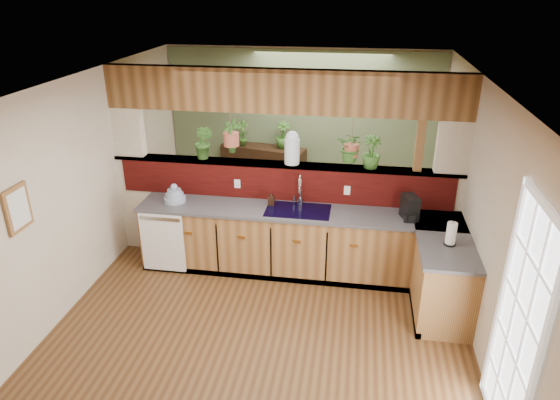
% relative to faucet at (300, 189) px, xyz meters
% --- Properties ---
extents(ground, '(4.60, 7.00, 0.01)m').
position_rel_faucet_xyz_m(ground, '(-0.25, -1.13, -1.13)').
color(ground, '#503218').
rests_on(ground, ground).
extents(ceiling, '(4.60, 7.00, 0.01)m').
position_rel_faucet_xyz_m(ceiling, '(-0.25, -1.13, 1.47)').
color(ceiling, brown).
rests_on(ceiling, ground).
extents(wall_back, '(4.60, 0.02, 2.60)m').
position_rel_faucet_xyz_m(wall_back, '(-0.25, 2.37, 0.17)').
color(wall_back, beige).
rests_on(wall_back, ground).
extents(wall_left, '(0.02, 7.00, 2.60)m').
position_rel_faucet_xyz_m(wall_left, '(-2.55, -1.13, 0.17)').
color(wall_left, beige).
rests_on(wall_left, ground).
extents(wall_right, '(0.02, 7.00, 2.60)m').
position_rel_faucet_xyz_m(wall_right, '(2.05, -1.13, 0.17)').
color(wall_right, beige).
rests_on(wall_right, ground).
extents(pass_through_partition, '(4.60, 0.21, 2.60)m').
position_rel_faucet_xyz_m(pass_through_partition, '(-0.22, 0.21, 0.06)').
color(pass_through_partition, beige).
rests_on(pass_through_partition, ground).
extents(pass_through_ledge, '(4.60, 0.21, 0.04)m').
position_rel_faucet_xyz_m(pass_through_ledge, '(-0.25, 0.22, 0.24)').
color(pass_through_ledge, brown).
rests_on(pass_through_ledge, ground).
extents(header_beam, '(4.60, 0.15, 0.55)m').
position_rel_faucet_xyz_m(header_beam, '(-0.25, 0.22, 1.19)').
color(header_beam, brown).
rests_on(header_beam, ground).
extents(sage_backwall, '(4.55, 0.02, 2.55)m').
position_rel_faucet_xyz_m(sage_backwall, '(-0.25, 2.35, 0.17)').
color(sage_backwall, '#576948').
rests_on(sage_backwall, ground).
extents(countertop, '(4.14, 1.52, 0.90)m').
position_rel_faucet_xyz_m(countertop, '(0.59, -0.27, -0.68)').
color(countertop, brown).
rests_on(countertop, ground).
extents(dishwasher, '(0.58, 0.03, 0.82)m').
position_rel_faucet_xyz_m(dishwasher, '(-1.73, -0.47, -0.67)').
color(dishwasher, white).
rests_on(dishwasher, ground).
extents(navy_sink, '(0.82, 0.50, 0.18)m').
position_rel_faucet_xyz_m(navy_sink, '(-0.00, -0.16, -0.31)').
color(navy_sink, black).
rests_on(navy_sink, countertop).
extents(french_door, '(0.06, 1.02, 2.16)m').
position_rel_faucet_xyz_m(french_door, '(2.02, -2.43, -0.08)').
color(french_door, white).
rests_on(french_door, ground).
extents(framed_print, '(0.04, 0.35, 0.45)m').
position_rel_faucet_xyz_m(framed_print, '(-2.52, -1.93, 0.42)').
color(framed_print, brown).
rests_on(framed_print, wall_left).
extents(faucet, '(0.19, 0.19, 0.43)m').
position_rel_faucet_xyz_m(faucet, '(0.00, 0.00, 0.00)').
color(faucet, '#B7B7B2').
rests_on(faucet, countertop).
extents(dish_stack, '(0.29, 0.29, 0.25)m').
position_rel_faucet_xyz_m(dish_stack, '(-1.64, -0.14, -0.15)').
color(dish_stack, '#8E9EB8').
rests_on(dish_stack, countertop).
extents(soap_dispenser, '(0.08, 0.09, 0.18)m').
position_rel_faucet_xyz_m(soap_dispenser, '(-0.36, -0.05, -0.14)').
color(soap_dispenser, '#371F14').
rests_on(soap_dispenser, countertop).
extents(coffee_maker, '(0.16, 0.27, 0.30)m').
position_rel_faucet_xyz_m(coffee_maker, '(1.37, -0.18, -0.09)').
color(coffee_maker, black).
rests_on(coffee_maker, countertop).
extents(paper_towel, '(0.13, 0.13, 0.28)m').
position_rel_faucet_xyz_m(paper_towel, '(1.77, -0.78, -0.10)').
color(paper_towel, black).
rests_on(paper_towel, countertop).
extents(glass_jar, '(0.20, 0.20, 0.44)m').
position_rel_faucet_xyz_m(glass_jar, '(-0.13, 0.22, 0.48)').
color(glass_jar, silver).
rests_on(glass_jar, pass_through_ledge).
extents(ledge_plant_left, '(0.30, 0.27, 0.47)m').
position_rel_faucet_xyz_m(ledge_plant_left, '(-1.31, 0.22, 0.49)').
color(ledge_plant_left, '#2E5B1F').
rests_on(ledge_plant_left, pass_through_ledge).
extents(ledge_plant_right, '(0.30, 0.30, 0.42)m').
position_rel_faucet_xyz_m(ledge_plant_right, '(0.88, 0.22, 0.47)').
color(ledge_plant_right, '#2E5B1F').
rests_on(ledge_plant_right, pass_through_ledge).
extents(hanging_plant_a, '(0.27, 0.23, 0.56)m').
position_rel_faucet_xyz_m(hanging_plant_a, '(-0.94, 0.22, 0.73)').
color(hanging_plant_a, brown).
rests_on(hanging_plant_a, header_beam).
extents(hanging_plant_b, '(0.44, 0.41, 0.52)m').
position_rel_faucet_xyz_m(hanging_plant_b, '(0.62, 0.22, 0.69)').
color(hanging_plant_b, brown).
rests_on(hanging_plant_b, header_beam).
extents(shelving_console, '(1.50, 0.70, 0.97)m').
position_rel_faucet_xyz_m(shelving_console, '(-0.89, 2.12, -0.63)').
color(shelving_console, black).
rests_on(shelving_console, ground).
extents(shelf_plant_a, '(0.26, 0.20, 0.44)m').
position_rel_faucet_xyz_m(shelf_plant_a, '(-1.24, 2.12, 0.08)').
color(shelf_plant_a, '#2E5B1F').
rests_on(shelf_plant_a, shelving_console).
extents(shelf_plant_b, '(0.30, 0.30, 0.45)m').
position_rel_faucet_xyz_m(shelf_plant_b, '(-0.55, 2.12, 0.08)').
color(shelf_plant_b, '#2E5B1F').
rests_on(shelf_plant_b, shelving_console).
extents(floor_plant, '(0.76, 0.71, 0.68)m').
position_rel_faucet_xyz_m(floor_plant, '(0.81, 1.00, -0.79)').
color(floor_plant, '#2E5B1F').
rests_on(floor_plant, ground).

